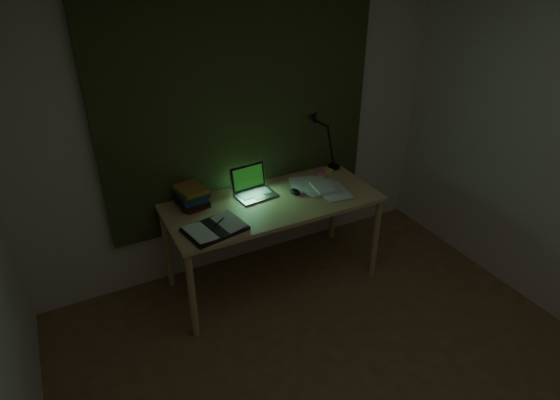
# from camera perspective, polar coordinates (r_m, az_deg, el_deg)

# --- Properties ---
(wall_back) EXTENTS (3.50, 0.00, 2.50)m
(wall_back) POSITION_cam_1_polar(r_m,az_deg,el_deg) (3.72, -4.82, 9.36)
(wall_back) COLOR silver
(wall_back) RESTS_ON ground
(curtain) EXTENTS (2.20, 0.06, 2.00)m
(curtain) POSITION_cam_1_polar(r_m,az_deg,el_deg) (3.62, -4.70, 12.15)
(curtain) COLOR #2B3018
(curtain) RESTS_ON wall_back
(desk) EXTENTS (1.65, 0.72, 0.75)m
(desk) POSITION_cam_1_polar(r_m,az_deg,el_deg) (3.78, -0.84, -5.09)
(desk) COLOR #D9BA74
(desk) RESTS_ON floor
(laptop) EXTENTS (0.34, 0.37, 0.22)m
(laptop) POSITION_cam_1_polar(r_m,az_deg,el_deg) (3.61, -2.97, 2.00)
(laptop) COLOR #ADADB2
(laptop) RESTS_ON desk
(open_textbook) EXTENTS (0.45, 0.36, 0.03)m
(open_textbook) POSITION_cam_1_polar(r_m,az_deg,el_deg) (3.25, -7.95, -3.43)
(open_textbook) COLOR silver
(open_textbook) RESTS_ON desk
(book_stack) EXTENTS (0.24, 0.27, 0.16)m
(book_stack) POSITION_cam_1_polar(r_m,az_deg,el_deg) (3.55, -10.67, 0.51)
(book_stack) COLOR silver
(book_stack) RESTS_ON desk
(loose_papers) EXTENTS (0.37, 0.39, 0.02)m
(loose_papers) POSITION_cam_1_polar(r_m,az_deg,el_deg) (3.77, 4.44, 1.53)
(loose_papers) COLOR white
(loose_papers) RESTS_ON desk
(mouse) EXTENTS (0.08, 0.11, 0.04)m
(mouse) POSITION_cam_1_polar(r_m,az_deg,el_deg) (3.68, 1.84, 1.01)
(mouse) COLOR black
(mouse) RESTS_ON desk
(sticky_yellow) EXTENTS (0.07, 0.07, 0.01)m
(sticky_yellow) POSITION_cam_1_polar(r_m,az_deg,el_deg) (4.09, 5.83, 3.75)
(sticky_yellow) COLOR #EDFE35
(sticky_yellow) RESTS_ON desk
(sticky_pink) EXTENTS (0.10, 0.10, 0.02)m
(sticky_pink) POSITION_cam_1_polar(r_m,az_deg,el_deg) (4.04, 4.96, 3.49)
(sticky_pink) COLOR pink
(sticky_pink) RESTS_ON desk
(desk_lamp) EXTENTS (0.41, 0.33, 0.58)m
(desk_lamp) POSITION_cam_1_polar(r_m,az_deg,el_deg) (4.03, 6.79, 7.64)
(desk_lamp) COLOR black
(desk_lamp) RESTS_ON desk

